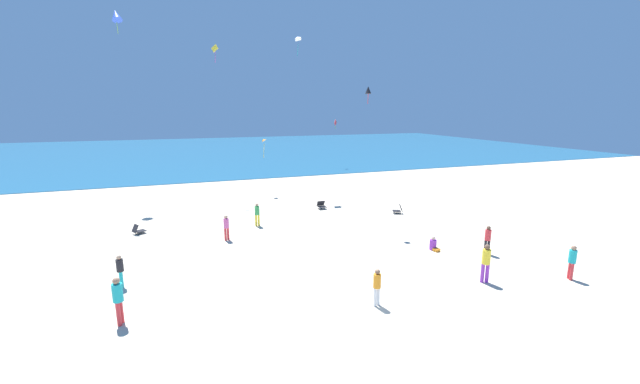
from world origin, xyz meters
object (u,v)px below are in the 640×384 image
object	(u,v)px
person_1	(488,238)
person_2	(118,298)
kite_white	(297,38)
person_6	(120,269)
kite_black	(368,90)
beach_chair_near_camera	(321,205)
kite_blue	(116,15)
person_0	(226,226)
kite_orange	(263,140)
person_5	(377,285)
beach_chair_mid_beach	(399,209)
person_7	(572,260)
person_4	(486,261)
person_3	(434,245)
kite_red	(335,123)
beach_chair_far_left	(138,230)
kite_yellow	(215,49)
person_8	(257,213)

from	to	relation	value
person_1	person_2	size ratio (longest dim) A/B	0.87
person_2	kite_white	size ratio (longest dim) A/B	1.08
person_6	kite_black	xyz separation A→B (m)	(13.25, 4.40, 7.45)
beach_chair_near_camera	person_1	bearing A→B (deg)	21.99
person_6	person_2	bearing A→B (deg)	-84.23
kite_blue	person_0	bearing A→B (deg)	-65.10
beach_chair_near_camera	person_0	size ratio (longest dim) A/B	0.46
person_1	kite_orange	bearing A→B (deg)	41.51
person_5	person_6	distance (m)	10.37
kite_blue	kite_white	xyz separation A→B (m)	(13.22, -1.86, -1.15)
kite_white	kite_black	bearing A→B (deg)	-84.19
beach_chair_mid_beach	person_6	bearing A→B (deg)	42.47
person_7	person_2	bearing A→B (deg)	16.44
person_4	person_0	bearing A→B (deg)	-106.04
kite_orange	kite_blue	world-z (taller)	kite_blue
person_3	kite_black	world-z (taller)	kite_black
person_4	kite_red	xyz separation A→B (m)	(6.48, 32.86, 4.50)
person_4	person_2	bearing A→B (deg)	-68.86
person_6	person_0	bearing A→B (deg)	42.93
person_0	person_5	size ratio (longest dim) A/B	1.00
person_2	beach_chair_mid_beach	bearing A→B (deg)	-135.57
beach_chair_mid_beach	person_0	world-z (taller)	person_0
beach_chair_mid_beach	person_3	xyz separation A→B (m)	(-2.07, -6.88, -0.01)
person_4	person_7	bearing A→B (deg)	102.41
person_7	beach_chair_far_left	bearing A→B (deg)	-11.03
person_5	kite_blue	xyz separation A→B (m)	(-10.19, 21.91, 13.04)
person_4	kite_black	xyz separation A→B (m)	(-1.10, 9.10, 7.28)
person_2	person_3	bearing A→B (deg)	-155.60
kite_yellow	kite_black	xyz separation A→B (m)	(7.51, -11.69, -3.48)
person_4	person_7	xyz separation A→B (m)	(3.69, -1.01, -0.09)
person_0	kite_white	bearing A→B (deg)	125.71
person_0	kite_white	size ratio (longest dim) A/B	0.91
person_7	person_6	bearing A→B (deg)	7.28
person_8	kite_red	bearing A→B (deg)	-21.68
person_0	kite_yellow	world-z (taller)	kite_yellow
beach_chair_mid_beach	person_3	size ratio (longest dim) A/B	1.11
kite_orange	kite_red	size ratio (longest dim) A/B	1.42
beach_chair_near_camera	person_7	bearing A→B (deg)	21.05
kite_yellow	person_7	bearing A→B (deg)	-60.57
beach_chair_mid_beach	kite_white	bearing A→B (deg)	-40.75
person_6	person_1	bearing A→B (deg)	-7.53
person_4	kite_blue	distance (m)	29.58
beach_chair_near_camera	kite_orange	world-z (taller)	kite_orange
person_4	beach_chair_far_left	bearing A→B (deg)	-102.30
kite_orange	kite_yellow	xyz separation A→B (m)	(-3.52, 0.36, 7.16)
kite_blue	kite_yellow	bearing A→B (deg)	-7.61
person_1	kite_white	bearing A→B (deg)	33.68
beach_chair_near_camera	person_4	world-z (taller)	person_4
person_6	kite_yellow	bearing A→B (deg)	70.04
kite_orange	kite_black	xyz separation A→B (m)	(3.99, -11.32, 3.68)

